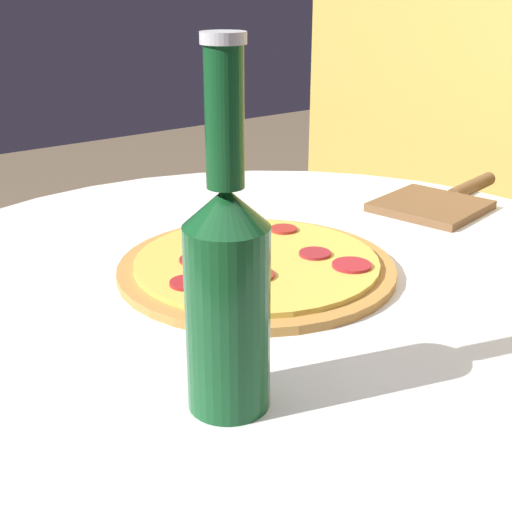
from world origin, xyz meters
The scene contains 4 objects.
table centered at (0.00, 0.00, 0.57)m, with size 0.96×0.96×0.77m.
pizza centered at (-0.04, 0.00, 0.78)m, with size 0.32×0.32×0.02m.
beer_bottle centered at (0.16, -0.18, 0.87)m, with size 0.07×0.07×0.28m.
pizza_paddle centered at (-0.08, 0.37, 0.77)m, with size 0.16×0.28×0.02m.
Camera 1 is at (0.56, -0.45, 1.09)m, focal length 50.00 mm.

